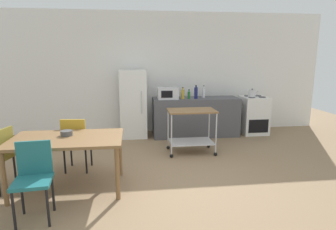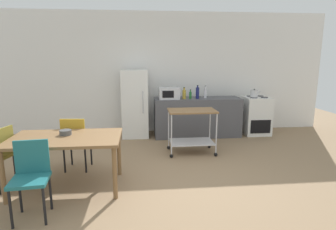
% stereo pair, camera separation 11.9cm
% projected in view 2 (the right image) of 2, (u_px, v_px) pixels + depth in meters
% --- Properties ---
extents(ground_plane, '(12.00, 12.00, 0.00)m').
position_uv_depth(ground_plane, '(171.00, 185.00, 4.10)').
color(ground_plane, '#8C7051').
extents(back_wall, '(8.40, 0.12, 2.90)m').
position_uv_depth(back_wall, '(157.00, 73.00, 6.92)').
color(back_wall, white).
rests_on(back_wall, ground_plane).
extents(kitchen_counter, '(2.00, 0.64, 0.90)m').
position_uv_depth(kitchen_counter, '(197.00, 117.00, 6.63)').
color(kitchen_counter, '#4C4C51').
rests_on(kitchen_counter, ground_plane).
extents(dining_table, '(1.50, 0.90, 0.75)m').
position_uv_depth(dining_table, '(66.00, 143.00, 3.89)').
color(dining_table, brown).
rests_on(dining_table, ground_plane).
extents(chair_mustard, '(0.44, 0.44, 0.89)m').
position_uv_depth(chair_mustard, '(76.00, 140.00, 4.55)').
color(chair_mustard, gold).
rests_on(chair_mustard, ground_plane).
extents(chair_teal, '(0.44, 0.44, 0.89)m').
position_uv_depth(chair_teal, '(31.00, 174.00, 3.22)').
color(chair_teal, '#1E666B').
rests_on(chair_teal, ground_plane).
extents(stove_oven, '(0.60, 0.61, 0.92)m').
position_uv_depth(stove_oven, '(256.00, 115.00, 6.79)').
color(stove_oven, white).
rests_on(stove_oven, ground_plane).
extents(refrigerator, '(0.60, 0.63, 1.55)m').
position_uv_depth(refrigerator, '(135.00, 104.00, 6.52)').
color(refrigerator, white).
rests_on(refrigerator, ground_plane).
extents(kitchen_cart, '(0.91, 0.57, 0.85)m').
position_uv_depth(kitchen_cart, '(192.00, 124.00, 5.39)').
color(kitchen_cart, brown).
rests_on(kitchen_cart, ground_plane).
extents(microwave, '(0.46, 0.35, 0.26)m').
position_uv_depth(microwave, '(169.00, 93.00, 6.37)').
color(microwave, silver).
rests_on(microwave, kitchen_counter).
extents(bottle_soy_sauce, '(0.08, 0.08, 0.27)m').
position_uv_depth(bottle_soy_sauce, '(184.00, 94.00, 6.39)').
color(bottle_soy_sauce, gold).
rests_on(bottle_soy_sauce, kitchen_counter).
extents(bottle_sesame_oil, '(0.06, 0.06, 0.21)m').
position_uv_depth(bottle_sesame_oil, '(190.00, 95.00, 6.41)').
color(bottle_sesame_oil, '#1E6628').
rests_on(bottle_sesame_oil, kitchen_counter).
extents(bottle_wine, '(0.08, 0.08, 0.31)m').
position_uv_depth(bottle_wine, '(197.00, 93.00, 6.42)').
color(bottle_wine, navy).
rests_on(bottle_wine, kitchen_counter).
extents(bottle_sparkling_water, '(0.07, 0.07, 0.29)m').
position_uv_depth(bottle_sparkling_water, '(205.00, 93.00, 6.54)').
color(bottle_sparkling_water, silver).
rests_on(bottle_sparkling_water, kitchen_counter).
extents(fruit_bowl, '(0.17, 0.17, 0.07)m').
position_uv_depth(fruit_bowl, '(66.00, 132.00, 3.98)').
color(fruit_bowl, '#4C4C4C').
rests_on(fruit_bowl, dining_table).
extents(kettle, '(0.24, 0.17, 0.19)m').
position_uv_depth(kettle, '(254.00, 93.00, 6.57)').
color(kettle, silver).
rests_on(kettle, stove_oven).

